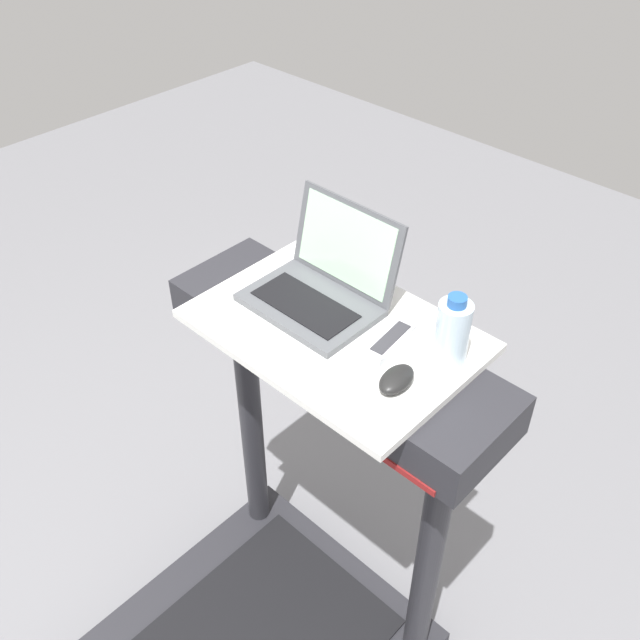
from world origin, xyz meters
TOP-DOWN VIEW (x-y plane):
  - desk_board at (0.00, 0.70)m, footprint 0.65×0.44m
  - laptop at (-0.09, 0.75)m, footprint 0.31×0.26m
  - computer_mouse at (0.22, 0.65)m, footprint 0.07×0.11m
  - water_bottle at (0.26, 0.79)m, footprint 0.07×0.07m
  - tv_remote at (0.13, 0.74)m, footprint 0.06×0.16m

SIDE VIEW (x-z plane):
  - desk_board at x=0.00m, z-range 1.17..1.19m
  - tv_remote at x=0.13m, z-range 1.19..1.21m
  - computer_mouse at x=0.22m, z-range 1.19..1.23m
  - laptop at x=-0.09m, z-range 1.13..1.35m
  - water_bottle at x=0.26m, z-range 1.18..1.36m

